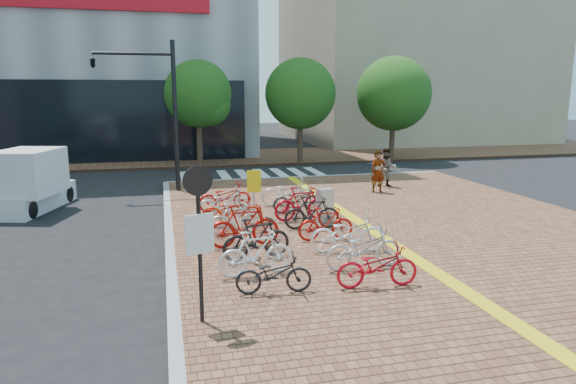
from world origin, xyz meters
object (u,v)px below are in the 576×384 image
object	(u,v)px
bike_9	(364,248)
bike_2	(257,239)
bike_7	(225,197)
bike_13	(302,204)
bike_0	(274,274)
utility_box	(325,205)
bike_12	(312,212)
notice_sign	(199,225)
bike_1	(256,253)
bike_11	(326,224)
bike_15	(288,192)
bike_14	(297,200)
pedestrian_b	(387,168)
traffic_light_pole	(138,88)
box_truck	(28,181)
bike_6	(224,202)
yellow_sign	(254,186)
bike_3	(244,226)
bike_5	(232,211)
bike_10	(348,233)
pedestrian_a	(378,172)
bike_8	(377,266)
bike_4	(235,219)

from	to	relation	value
bike_9	bike_2	bearing A→B (deg)	57.22
bike_7	bike_13	size ratio (longest dim) A/B	1.02
bike_0	utility_box	distance (m)	6.24
bike_12	notice_sign	size ratio (longest dim) A/B	0.59
bike_1	bike_11	distance (m)	3.37
bike_2	bike_15	xyz separation A→B (m)	(2.22, 5.81, -0.02)
bike_11	bike_14	distance (m)	3.53
pedestrian_b	traffic_light_pole	world-z (taller)	traffic_light_pole
box_truck	bike_0	bearing A→B (deg)	-55.95
bike_1	bike_9	xyz separation A→B (m)	(2.56, -0.13, -0.03)
notice_sign	bike_12	bearing A→B (deg)	56.90
bike_6	traffic_light_pole	distance (m)	7.06
bike_2	yellow_sign	world-z (taller)	yellow_sign
bike_3	traffic_light_pole	xyz separation A→B (m)	(-2.91, 8.81, 3.71)
bike_2	bike_13	bearing A→B (deg)	-42.21
bike_5	bike_10	world-z (taller)	bike_10
bike_2	bike_11	size ratio (longest dim) A/B	1.12
yellow_sign	traffic_light_pole	size ratio (longest dim) A/B	0.27
bike_11	pedestrian_a	size ratio (longest dim) A/B	0.91
bike_5	bike_6	world-z (taller)	bike_5
bike_10	bike_11	xyz separation A→B (m)	(-0.22, 1.19, -0.04)
bike_8	yellow_sign	world-z (taller)	yellow_sign
bike_8	box_truck	xyz separation A→B (m)	(-9.22, 10.54, 0.46)
bike_11	bike_15	xyz separation A→B (m)	(0.03, 4.61, 0.03)
bike_9	notice_sign	world-z (taller)	notice_sign
notice_sign	box_truck	bearing A→B (deg)	115.51
bike_13	traffic_light_pole	bearing A→B (deg)	33.34
bike_6	bike_9	size ratio (longest dim) A/B	0.96
bike_9	bike_13	size ratio (longest dim) A/B	1.03
bike_12	bike_10	bearing A→B (deg)	-169.84
bike_9	pedestrian_b	xyz separation A→B (m)	(5.10, 9.92, 0.34)
bike_15	box_truck	size ratio (longest dim) A/B	0.46
bike_2	bike_5	xyz separation A→B (m)	(-0.17, 3.35, -0.04)
bike_0	notice_sign	bearing A→B (deg)	128.78
bike_4	bike_13	size ratio (longest dim) A/B	0.83
bike_9	bike_14	size ratio (longest dim) A/B	1.12
pedestrian_a	bike_7	bearing A→B (deg)	-164.45
bike_12	bike_7	bearing A→B (deg)	40.66
bike_6	bike_13	bearing A→B (deg)	-122.12
bike_3	bike_5	world-z (taller)	bike_3
pedestrian_b	traffic_light_pole	distance (m)	11.11
bike_6	bike_9	world-z (taller)	bike_9
bike_3	bike_12	world-z (taller)	bike_3
bike_14	utility_box	distance (m)	1.56
bike_6	bike_8	world-z (taller)	bike_6
bike_4	bike_11	world-z (taller)	bike_11
bike_1	bike_10	size ratio (longest dim) A/B	0.89
bike_6	bike_12	world-z (taller)	bike_12
bike_6	bike_8	size ratio (longest dim) A/B	1.03
notice_sign	pedestrian_b	bearing A→B (deg)	52.90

